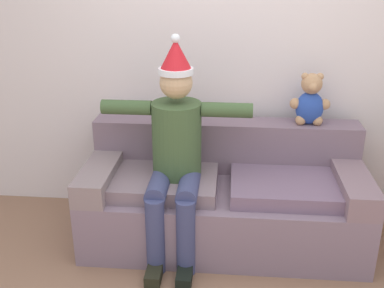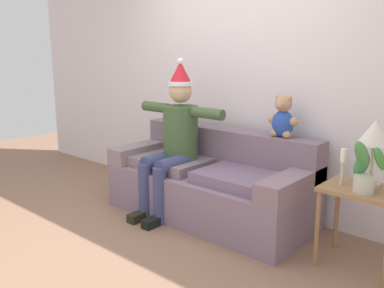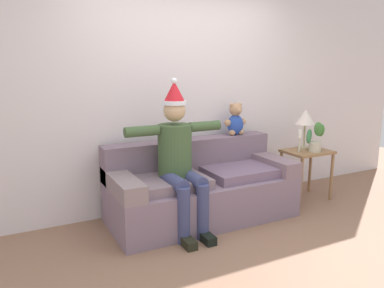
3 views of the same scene
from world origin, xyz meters
TOP-DOWN VIEW (x-y plane):
  - back_wall at (0.00, 1.55)m, footprint 7.00×0.10m
  - couch at (0.00, 1.04)m, footprint 1.98×0.85m
  - person_seated at (-0.33, 0.88)m, footprint 1.02×0.77m
  - teddy_bear at (0.60, 1.30)m, footprint 0.29×0.17m

SIDE VIEW (x-z plane):
  - couch at x=0.00m, z-range -0.08..0.74m
  - person_seated at x=-0.33m, z-range 0.01..1.53m
  - teddy_bear at x=0.60m, z-range 0.81..1.19m
  - back_wall at x=0.00m, z-range 0.00..2.70m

